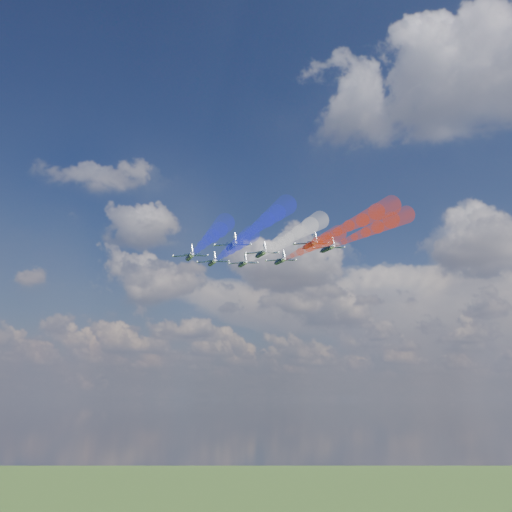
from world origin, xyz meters
The scene contains 16 objects.
jet_lead centered at (11.16, 20.82, 142.00)m, with size 8.69×10.87×2.90m, color black, non-canonical shape.
trail_lead centered at (28.38, 5.33, 140.27)m, with size 3.62×36.85×3.62m, color white, non-canonical shape.
jet_inner_left centered at (11.87, 5.73, 139.48)m, with size 8.69×10.87×2.90m, color black, non-canonical shape.
trail_inner_left centered at (29.09, -9.76, 137.75)m, with size 3.62×36.85×3.62m, color #1B24EC, non-canonical shape.
jet_inner_right centered at (24.14, 19.77, 140.99)m, with size 8.69×10.87×2.90m, color black, non-canonical shape.
trail_inner_right centered at (41.35, 4.27, 139.26)m, with size 3.62×36.85×3.62m, color red, non-canonical shape.
jet_outer_left centered at (15.13, -7.42, 138.07)m, with size 8.69×10.87×2.90m, color black, non-canonical shape.
trail_outer_left centered at (32.35, -22.91, 136.34)m, with size 3.62×36.85×3.62m, color #1B24EC, non-canonical shape.
jet_center_third centered at (27.35, 5.31, 139.72)m, with size 8.69×10.87×2.90m, color black, non-canonical shape.
trail_center_third centered at (44.57, -10.19, 138.00)m, with size 3.62×36.85×3.62m, color white, non-canonical shape.
jet_outer_right centered at (39.35, 18.02, 142.05)m, with size 8.69×10.87×2.90m, color black, non-canonical shape.
trail_outer_right centered at (56.57, 2.52, 140.32)m, with size 3.62×36.85×3.62m, color red, non-canonical shape.
jet_rear_left centered at (28.52, -8.80, 138.63)m, with size 8.69×10.87×2.90m, color black, non-canonical shape.
trail_rear_left centered at (45.74, -24.30, 136.90)m, with size 3.62×36.85×3.62m, color #1B24EC, non-canonical shape.
jet_rear_right centered at (41.31, 5.01, 140.07)m, with size 8.69×10.87×2.90m, color black, non-canonical shape.
trail_rear_right centered at (58.53, -10.48, 138.34)m, with size 3.62×36.85×3.62m, color red, non-canonical shape.
Camera 1 is at (107.65, -119.34, 104.52)m, focal length 43.18 mm.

